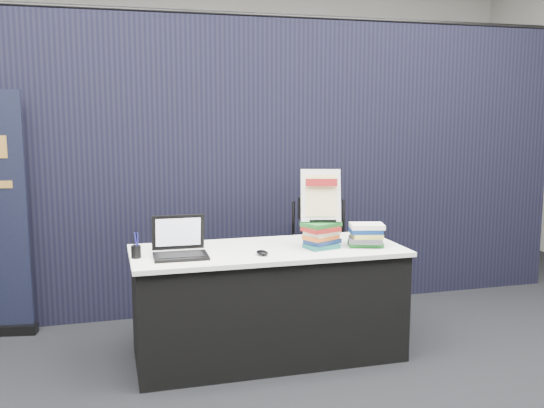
{
  "coord_description": "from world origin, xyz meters",
  "views": [
    {
      "loc": [
        -1.02,
        -3.26,
        1.64
      ],
      "look_at": [
        0.03,
        0.55,
        1.05
      ],
      "focal_mm": 40.0,
      "sensor_mm": 36.0,
      "label": 1
    }
  ],
  "objects_px": {
    "book_stack_tall": "(322,235)",
    "book_stack_short": "(366,235)",
    "info_sign": "(321,196)",
    "laptop": "(180,247)",
    "stacking_chair": "(326,254)",
    "display_table": "(268,302)"
  },
  "relations": [
    {
      "from": "info_sign",
      "to": "stacking_chair",
      "type": "distance_m",
      "value": 0.84
    },
    {
      "from": "display_table",
      "to": "stacking_chair",
      "type": "relative_size",
      "value": 1.81
    },
    {
      "from": "stacking_chair",
      "to": "laptop",
      "type": "bearing_deg",
      "value": -177.35
    },
    {
      "from": "laptop",
      "to": "info_sign",
      "type": "xyz_separation_m",
      "value": [
        0.95,
        0.03,
        0.29
      ]
    },
    {
      "from": "book_stack_tall",
      "to": "book_stack_short",
      "type": "distance_m",
      "value": 0.31
    },
    {
      "from": "book_stack_short",
      "to": "stacking_chair",
      "type": "distance_m",
      "value": 0.71
    },
    {
      "from": "display_table",
      "to": "book_stack_short",
      "type": "xyz_separation_m",
      "value": [
        0.66,
        -0.12,
        0.45
      ]
    },
    {
      "from": "info_sign",
      "to": "laptop",
      "type": "bearing_deg",
      "value": -163.06
    },
    {
      "from": "display_table",
      "to": "laptop",
      "type": "bearing_deg",
      "value": -172.22
    },
    {
      "from": "display_table",
      "to": "info_sign",
      "type": "xyz_separation_m",
      "value": [
        0.35,
        -0.05,
        0.72
      ]
    },
    {
      "from": "book_stack_tall",
      "to": "info_sign",
      "type": "relative_size",
      "value": 0.71
    },
    {
      "from": "display_table",
      "to": "info_sign",
      "type": "height_order",
      "value": "info_sign"
    },
    {
      "from": "laptop",
      "to": "book_stack_tall",
      "type": "height_order",
      "value": "laptop"
    },
    {
      "from": "display_table",
      "to": "laptop",
      "type": "xyz_separation_m",
      "value": [
        -0.59,
        -0.08,
        0.43
      ]
    },
    {
      "from": "laptop",
      "to": "stacking_chair",
      "type": "bearing_deg",
      "value": 28.32
    },
    {
      "from": "book_stack_tall",
      "to": "laptop",
      "type": "bearing_deg",
      "value": 179.86
    },
    {
      "from": "laptop",
      "to": "book_stack_tall",
      "type": "bearing_deg",
      "value": 1.23
    },
    {
      "from": "book_stack_short",
      "to": "info_sign",
      "type": "distance_m",
      "value": 0.41
    },
    {
      "from": "book_stack_tall",
      "to": "info_sign",
      "type": "xyz_separation_m",
      "value": [
        0.0,
        0.03,
        0.26
      ]
    },
    {
      "from": "display_table",
      "to": "laptop",
      "type": "height_order",
      "value": "laptop"
    },
    {
      "from": "laptop",
      "to": "book_stack_tall",
      "type": "distance_m",
      "value": 0.95
    },
    {
      "from": "book_stack_tall",
      "to": "book_stack_short",
      "type": "xyz_separation_m",
      "value": [
        0.31,
        -0.03,
        -0.01
      ]
    }
  ]
}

